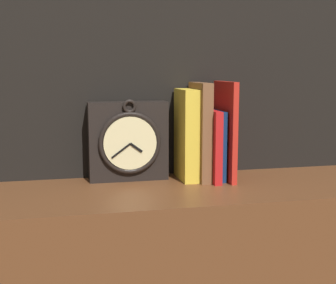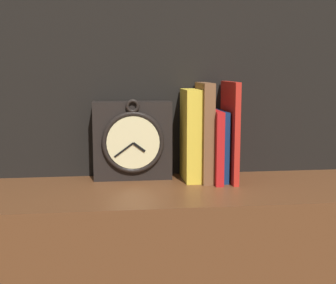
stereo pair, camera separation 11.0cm
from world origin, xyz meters
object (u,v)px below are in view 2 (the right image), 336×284
book_slot0_yellow (191,135)px  book_slot4_red (230,131)px  book_slot2_red (214,145)px  book_slot3_navy (221,145)px  clock (133,141)px  book_slot1_brown (204,132)px

book_slot0_yellow → book_slot4_red: book_slot4_red is taller
book_slot0_yellow → book_slot4_red: 0.10m
book_slot2_red → book_slot3_navy: (0.02, 0.01, -0.00)m
clock → book_slot2_red: size_ratio=1.16×
book_slot0_yellow → clock: bearing=170.5°
book_slot0_yellow → book_slot3_navy: 0.08m
book_slot0_yellow → book_slot4_red: bearing=-9.6°
book_slot0_yellow → book_slot3_navy: size_ratio=1.31×
book_slot0_yellow → book_slot2_red: bearing=-15.2°
clock → book_slot0_yellow: size_ratio=0.90×
book_slot4_red → book_slot0_yellow: bearing=170.4°
clock → book_slot3_navy: size_ratio=1.17×
clock → book_slot2_red: (0.21, -0.04, -0.01)m
clock → book_slot2_red: 0.21m
book_slot1_brown → book_slot3_navy: (0.04, 0.00, -0.04)m
clock → book_slot4_red: (0.25, -0.04, 0.03)m
book_slot1_brown → book_slot4_red: book_slot4_red is taller
book_slot1_brown → book_slot4_red: bearing=-8.6°
book_slot3_navy → book_slot0_yellow: bearing=177.3°
book_slot1_brown → book_slot0_yellow: bearing=168.5°
book_slot0_yellow → book_slot2_red: 0.07m
book_slot1_brown → book_slot2_red: 0.04m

